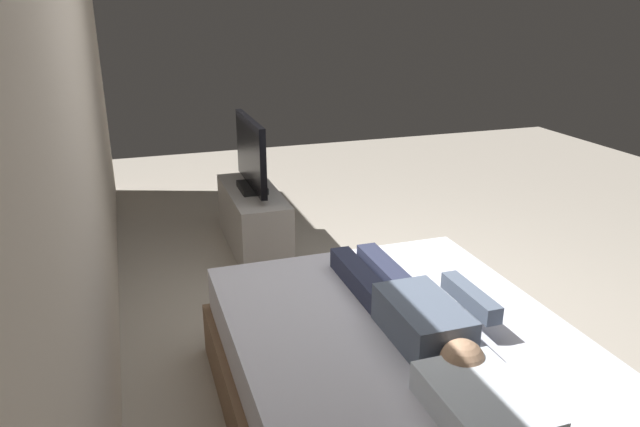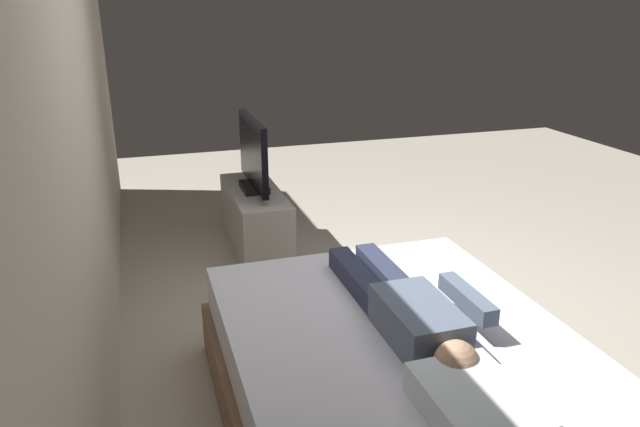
% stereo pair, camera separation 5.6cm
% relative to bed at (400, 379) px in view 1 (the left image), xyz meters
% --- Properties ---
extents(ground_plane, '(10.00, 10.00, 0.00)m').
position_rel_bed_xyz_m(ground_plane, '(0.81, -0.32, -0.26)').
color(ground_plane, '#ADA393').
extents(back_wall, '(6.40, 0.10, 2.80)m').
position_rel_bed_xyz_m(back_wall, '(1.21, 1.33, 1.14)').
color(back_wall, beige).
rests_on(back_wall, ground).
extents(bed, '(1.93, 1.59, 0.54)m').
position_rel_bed_xyz_m(bed, '(0.00, 0.00, 0.00)').
color(bed, brown).
rests_on(bed, ground).
extents(pillow, '(0.48, 0.34, 0.12)m').
position_rel_bed_xyz_m(pillow, '(-0.65, -0.00, 0.34)').
color(pillow, white).
rests_on(pillow, bed).
extents(person, '(1.26, 0.46, 0.18)m').
position_rel_bed_xyz_m(person, '(0.03, -0.06, 0.36)').
color(person, slate).
rests_on(person, bed).
extents(remote, '(0.15, 0.04, 0.02)m').
position_rel_bed_xyz_m(remote, '(0.18, -0.46, 0.29)').
color(remote, black).
rests_on(remote, bed).
extents(tv_stand, '(1.10, 0.40, 0.50)m').
position_rel_bed_xyz_m(tv_stand, '(2.39, 0.18, -0.01)').
color(tv_stand, '#B7B2AD').
rests_on(tv_stand, ground).
extents(tv, '(0.88, 0.20, 0.59)m').
position_rel_bed_xyz_m(tv, '(2.39, 0.18, 0.52)').
color(tv, black).
rests_on(tv, tv_stand).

